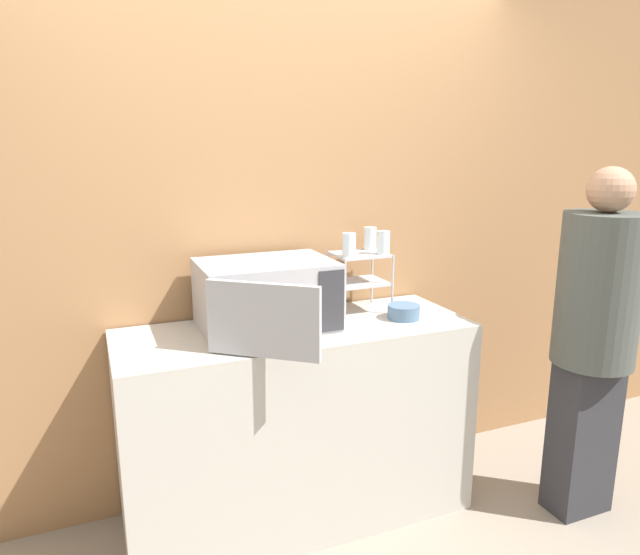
% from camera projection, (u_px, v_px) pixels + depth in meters
% --- Properties ---
extents(ground_plane, '(12.00, 12.00, 0.00)m').
position_uv_depth(ground_plane, '(321.00, 551.00, 2.50)').
color(ground_plane, gray).
extents(wall_back, '(8.00, 0.06, 2.60)m').
position_uv_depth(wall_back, '(272.00, 237.00, 2.76)').
color(wall_back, '#9E7047').
rests_on(wall_back, ground_plane).
extents(counter, '(1.58, 0.58, 0.94)m').
position_uv_depth(counter, '(297.00, 423.00, 2.65)').
color(counter, '#B7B2A8').
rests_on(counter, ground_plane).
extents(microwave, '(0.60, 0.71, 0.30)m').
position_uv_depth(microwave, '(266.00, 296.00, 2.49)').
color(microwave, '#ADADB2').
rests_on(microwave, counter).
extents(dish_rack, '(0.26, 0.22, 0.29)m').
position_uv_depth(dish_rack, '(359.00, 269.00, 2.76)').
color(dish_rack, '#B2B2B7').
rests_on(dish_rack, counter).
extents(glass_front_left, '(0.06, 0.06, 0.11)m').
position_uv_depth(glass_front_left, '(349.00, 245.00, 2.64)').
color(glass_front_left, silver).
rests_on(glass_front_left, dish_rack).
extents(glass_back_right, '(0.06, 0.06, 0.11)m').
position_uv_depth(glass_back_right, '(370.00, 238.00, 2.82)').
color(glass_back_right, silver).
rests_on(glass_back_right, dish_rack).
extents(glass_front_right, '(0.06, 0.06, 0.11)m').
position_uv_depth(glass_front_right, '(383.00, 243.00, 2.70)').
color(glass_front_right, silver).
rests_on(glass_front_right, dish_rack).
extents(bowl, '(0.15, 0.15, 0.07)m').
position_uv_depth(bowl, '(404.00, 312.00, 2.67)').
color(bowl, slate).
rests_on(bowl, counter).
extents(person, '(0.36, 0.36, 1.65)m').
position_uv_depth(person, '(595.00, 329.00, 2.59)').
color(person, '#2D2D33').
rests_on(person, ground_plane).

